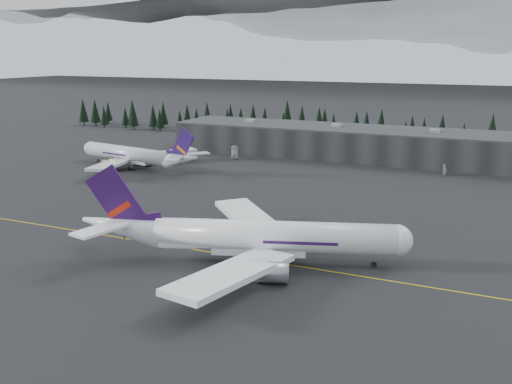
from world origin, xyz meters
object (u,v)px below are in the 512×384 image
at_px(gse_vehicle_b, 445,173).
at_px(jet_main, 245,236).
at_px(jet_parked, 137,155).
at_px(gse_vehicle_a, 235,157).
at_px(terminal, 359,143).

bearing_deg(gse_vehicle_b, jet_main, -25.21).
height_order(jet_parked, gse_vehicle_a, jet_parked).
distance_m(terminal, jet_main, 129.66).
xyz_separation_m(jet_main, jet_parked, (-80.29, 73.44, -0.89)).
relative_size(terminal, jet_main, 2.34).
bearing_deg(terminal, jet_parked, -142.08).
bearing_deg(gse_vehicle_a, terminal, 4.16).
distance_m(jet_parked, gse_vehicle_b, 114.37).
bearing_deg(terminal, gse_vehicle_b, -29.25).
height_order(jet_parked, gse_vehicle_b, jet_parked).
height_order(jet_main, gse_vehicle_b, jet_main).
height_order(terminal, gse_vehicle_b, terminal).
distance_m(gse_vehicle_a, gse_vehicle_b, 82.87).
distance_m(jet_parked, gse_vehicle_a, 40.88).
relative_size(gse_vehicle_a, gse_vehicle_b, 1.47).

